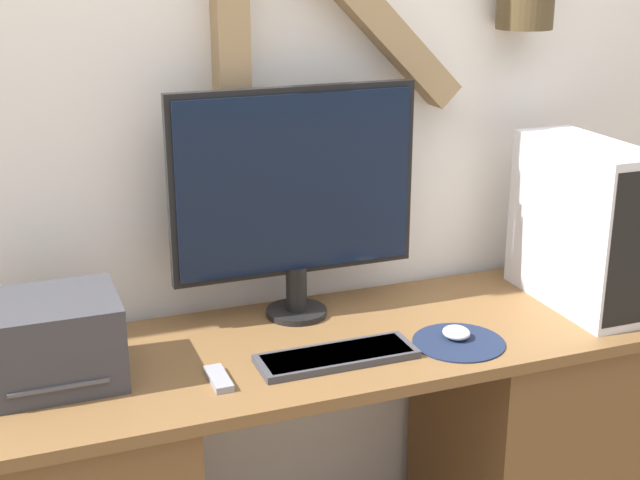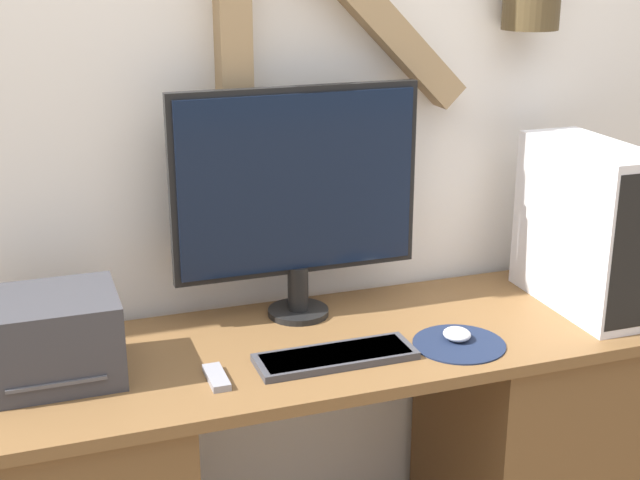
% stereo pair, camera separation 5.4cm
% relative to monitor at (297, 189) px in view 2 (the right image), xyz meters
% --- Properties ---
extents(wall_back, '(6.40, 0.20, 2.75)m').
position_rel_monitor_xyz_m(wall_back, '(0.01, 0.16, 0.26)').
color(wall_back, white).
rests_on(wall_back, ground_plane).
extents(desk, '(1.75, 0.57, 0.77)m').
position_rel_monitor_xyz_m(desk, '(0.01, -0.18, -0.71)').
color(desk, brown).
rests_on(desk, ground_plane).
extents(monitor, '(0.65, 0.16, 0.60)m').
position_rel_monitor_xyz_m(monitor, '(0.00, 0.00, 0.00)').
color(monitor, black).
rests_on(monitor, desk).
extents(keyboard, '(0.38, 0.13, 0.02)m').
position_rel_monitor_xyz_m(keyboard, '(-0.00, -0.29, -0.33)').
color(keyboard, '#3D3D42').
rests_on(keyboard, desk).
extents(mousepad, '(0.23, 0.23, 0.00)m').
position_rel_monitor_xyz_m(mousepad, '(0.32, -0.31, -0.34)').
color(mousepad, '#19233D').
rests_on(mousepad, desk).
extents(mouse, '(0.07, 0.07, 0.03)m').
position_rel_monitor_xyz_m(mouse, '(0.32, -0.29, -0.32)').
color(mouse, silver).
rests_on(mouse, mousepad).
extents(computer_tower, '(0.18, 0.44, 0.44)m').
position_rel_monitor_xyz_m(computer_tower, '(0.75, -0.19, -0.12)').
color(computer_tower, white).
rests_on(computer_tower, desk).
extents(printer, '(0.30, 0.25, 0.20)m').
position_rel_monitor_xyz_m(printer, '(-0.63, -0.16, -0.25)').
color(printer, '#38383D').
rests_on(printer, desk).
extents(remote_control, '(0.04, 0.12, 0.02)m').
position_rel_monitor_xyz_m(remote_control, '(-0.29, -0.30, -0.34)').
color(remote_control, gray).
rests_on(remote_control, desk).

